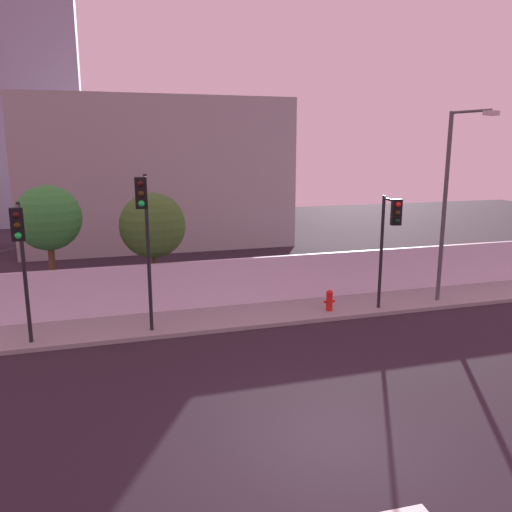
# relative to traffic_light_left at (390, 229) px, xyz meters

# --- Properties ---
(ground_plane) EXTENTS (80.00, 80.00, 0.00)m
(ground_plane) POSITION_rel_traffic_light_left_xyz_m (-5.32, -6.86, -3.27)
(ground_plane) COLOR #281E28
(sidewalk) EXTENTS (36.00, 2.40, 0.15)m
(sidewalk) POSITION_rel_traffic_light_left_xyz_m (-5.32, 1.34, -3.20)
(sidewalk) COLOR gray
(sidewalk) RESTS_ON ground
(perimeter_wall) EXTENTS (36.00, 0.18, 1.80)m
(perimeter_wall) POSITION_rel_traffic_light_left_xyz_m (-5.32, 2.63, -2.22)
(perimeter_wall) COLOR silver
(perimeter_wall) RESTS_ON sidewalk
(traffic_light_left) EXTENTS (0.46, 1.48, 4.25)m
(traffic_light_left) POSITION_rel_traffic_light_left_xyz_m (0.00, 0.00, 0.00)
(traffic_light_left) COLOR black
(traffic_light_left) RESTS_ON sidewalk
(traffic_light_center) EXTENTS (0.48, 1.84, 5.15)m
(traffic_light_center) POSITION_rel_traffic_light_left_xyz_m (-8.48, -0.13, 0.63)
(traffic_light_center) COLOR black
(traffic_light_center) RESTS_ON sidewalk
(traffic_light_right) EXTENTS (0.41, 1.86, 4.39)m
(traffic_light_right) POSITION_rel_traffic_light_left_xyz_m (-11.98, -0.20, 0.12)
(traffic_light_right) COLOR black
(traffic_light_right) RESTS_ON sidewalk
(street_lamp_curbside) EXTENTS (0.77, 1.89, 7.26)m
(street_lamp_curbside) POSITION_rel_traffic_light_left_xyz_m (2.92, 0.67, 1.13)
(street_lamp_curbside) COLOR #4C4C51
(street_lamp_curbside) RESTS_ON sidewalk
(fire_hydrant) EXTENTS (0.44, 0.26, 0.79)m
(fire_hydrant) POSITION_rel_traffic_light_left_xyz_m (-1.82, 0.90, -2.70)
(fire_hydrant) COLOR red
(fire_hydrant) RESTS_ON sidewalk
(roadside_tree_leftmost) EXTENTS (2.33, 2.33, 4.81)m
(roadside_tree_leftmost) POSITION_rel_traffic_light_left_xyz_m (-11.58, 3.71, 0.34)
(roadside_tree_leftmost) COLOR brown
(roadside_tree_leftmost) RESTS_ON ground
(roadside_tree_midleft) EXTENTS (2.50, 2.50, 4.45)m
(roadside_tree_midleft) POSITION_rel_traffic_light_left_xyz_m (-7.92, 3.71, -0.08)
(roadside_tree_midleft) COLOR brown
(roadside_tree_midleft) RESTS_ON ground
(low_building_distant) EXTENTS (15.94, 6.00, 8.96)m
(low_building_distant) POSITION_rel_traffic_light_left_xyz_m (-6.31, 16.63, 1.21)
(low_building_distant) COLOR #969696
(low_building_distant) RESTS_ON ground
(tower_on_skyline) EXTENTS (7.11, 5.00, 25.33)m
(tower_on_skyline) POSITION_rel_traffic_light_left_xyz_m (-14.44, 28.63, 9.40)
(tower_on_skyline) COLOR #8886A2
(tower_on_skyline) RESTS_ON ground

